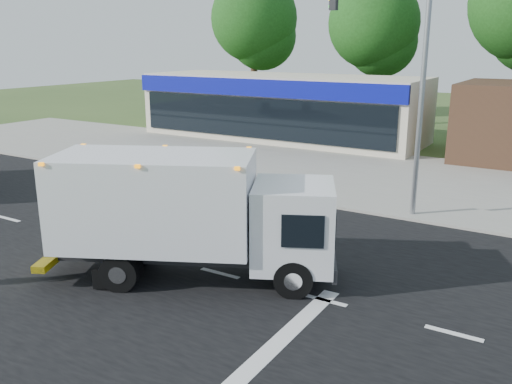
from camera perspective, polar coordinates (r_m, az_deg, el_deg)
ground at (r=14.61m, az=-3.80°, el=-8.59°), size 120.00×120.00×0.00m
road_asphalt at (r=14.61m, az=-3.80°, el=-8.57°), size 60.00×14.00×0.02m
sidewalk at (r=21.42m, az=8.82°, el=-0.72°), size 60.00×2.40×0.12m
parking_apron at (r=26.73m, az=13.61°, el=2.14°), size 60.00×9.00×0.02m
lane_markings at (r=12.90m, az=-2.28°, el=-11.87°), size 55.20×7.00×0.01m
ems_box_truck at (r=13.86m, az=-7.36°, el=-1.70°), size 7.63×5.23×3.27m
retail_strip_mall at (r=35.29m, az=2.72°, el=8.97°), size 18.00×6.20×4.00m
traffic_signal_pole at (r=19.29m, az=15.32°, el=11.86°), size 3.51×0.25×8.00m
background_trees at (r=40.02m, az=19.64°, el=16.59°), size 36.77×7.39×12.10m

